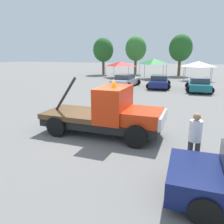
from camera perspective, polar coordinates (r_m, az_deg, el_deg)
name	(u,v)px	position (r m, az deg, el deg)	size (l,w,h in m)	color
ground_plane	(102,133)	(9.93, -2.70, -5.60)	(160.00, 160.00, 0.00)	slate
tow_truck	(108,114)	(9.53, -0.96, -0.65)	(5.39, 2.28, 2.51)	black
person_near_truck	(195,136)	(7.28, 20.88, -5.92)	(0.39, 0.39, 1.74)	#38383D
parked_car_silver	(126,81)	(24.49, 3.56, 8.18)	(2.63, 4.75, 1.34)	#B7B7BC
parked_car_navy	(159,82)	(24.00, 12.17, 7.75)	(2.79, 4.64, 1.34)	navy
parked_car_teal	(199,85)	(22.71, 21.77, 6.64)	(2.67, 4.44, 1.34)	#196670
canopy_tent_red	(121,64)	(34.13, 2.31, 12.51)	(3.65, 3.65, 2.45)	#9E9EA3
canopy_tent_green	(154,61)	(33.01, 10.83, 12.87)	(3.40, 3.40, 2.91)	#9E9EA3
canopy_tent_white	(198,64)	(32.05, 21.66, 11.59)	(3.45, 3.45, 2.60)	#9E9EA3
tree_left	(136,49)	(40.53, 6.25, 16.12)	(3.72, 3.72, 6.64)	brown
tree_center	(103,50)	(39.42, -2.30, 15.86)	(3.50, 3.50, 6.26)	brown
tree_right	(181,48)	(38.71, 17.50, 15.63)	(3.72, 3.72, 6.65)	brown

